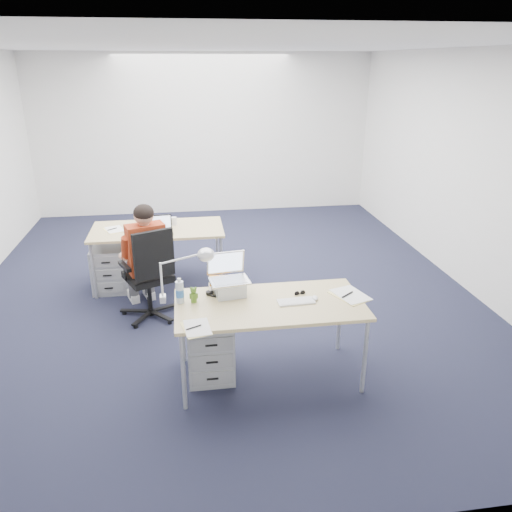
# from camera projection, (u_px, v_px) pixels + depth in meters

# --- Properties ---
(floor) EXTENTS (7.00, 7.00, 0.00)m
(floor) POSITION_uv_depth(u_px,v_px,m) (222.00, 289.00, 6.20)
(floor) COLOR black
(floor) RESTS_ON ground
(room) EXTENTS (6.02, 7.02, 2.80)m
(room) POSITION_uv_depth(u_px,v_px,m) (219.00, 150.00, 5.58)
(room) COLOR silver
(room) RESTS_ON ground
(desk_near) EXTENTS (1.60, 0.80, 0.73)m
(desk_near) POSITION_uv_depth(u_px,v_px,m) (269.00, 308.00, 4.25)
(desk_near) COLOR tan
(desk_near) RESTS_ON ground
(desk_far) EXTENTS (1.60, 0.80, 0.73)m
(desk_far) POSITION_uv_depth(u_px,v_px,m) (158.00, 232.00, 6.13)
(desk_far) COLOR tan
(desk_far) RESTS_ON ground
(office_chair) EXTENTS (0.88, 0.88, 1.05)m
(office_chair) POSITION_uv_depth(u_px,v_px,m) (151.00, 292.00, 5.43)
(office_chair) COLOR black
(office_chair) RESTS_ON ground
(seated_person) EXTENTS (0.54, 0.76, 1.26)m
(seated_person) POSITION_uv_depth(u_px,v_px,m) (144.00, 258.00, 5.46)
(seated_person) COLOR #9F3216
(seated_person) RESTS_ON ground
(drawer_pedestal_near) EXTENTS (0.40, 0.50, 0.55)m
(drawer_pedestal_near) POSITION_uv_depth(u_px,v_px,m) (210.00, 347.00, 4.43)
(drawer_pedestal_near) COLOR #A9ACAE
(drawer_pedestal_near) RESTS_ON ground
(drawer_pedestal_far) EXTENTS (0.40, 0.50, 0.55)m
(drawer_pedestal_far) POSITION_uv_depth(u_px,v_px,m) (110.00, 268.00, 6.13)
(drawer_pedestal_far) COLOR #A9ACAE
(drawer_pedestal_far) RESTS_ON ground
(silver_laptop) EXTENTS (0.37, 0.31, 0.36)m
(silver_laptop) POSITION_uv_depth(u_px,v_px,m) (229.00, 276.00, 4.32)
(silver_laptop) COLOR silver
(silver_laptop) RESTS_ON desk_near
(wireless_keyboard) EXTENTS (0.32, 0.14, 0.02)m
(wireless_keyboard) POSITION_uv_depth(u_px,v_px,m) (296.00, 301.00, 4.24)
(wireless_keyboard) COLOR white
(wireless_keyboard) RESTS_ON desk_near
(computer_mouse) EXTENTS (0.06, 0.09, 0.03)m
(computer_mouse) POSITION_uv_depth(u_px,v_px,m) (315.00, 298.00, 4.29)
(computer_mouse) COLOR white
(computer_mouse) RESTS_ON desk_near
(headphones) EXTENTS (0.20, 0.16, 0.03)m
(headphones) POSITION_uv_depth(u_px,v_px,m) (217.00, 292.00, 4.39)
(headphones) COLOR black
(headphones) RESTS_ON desk_near
(can_koozie) EXTENTS (0.07, 0.07, 0.10)m
(can_koozie) POSITION_uv_depth(u_px,v_px,m) (221.00, 294.00, 4.28)
(can_koozie) COLOR #161B46
(can_koozie) RESTS_ON desk_near
(water_bottle) EXTENTS (0.08, 0.08, 0.22)m
(water_bottle) POSITION_uv_depth(u_px,v_px,m) (180.00, 291.00, 4.20)
(water_bottle) COLOR silver
(water_bottle) RESTS_ON desk_near
(bear_figurine) EXTENTS (0.09, 0.08, 0.14)m
(bear_figurine) POSITION_uv_depth(u_px,v_px,m) (194.00, 294.00, 4.23)
(bear_figurine) COLOR #396E1D
(bear_figurine) RESTS_ON desk_near
(book_stack) EXTENTS (0.25, 0.20, 0.10)m
(book_stack) POSITION_uv_depth(u_px,v_px,m) (222.00, 284.00, 4.47)
(book_stack) COLOR silver
(book_stack) RESTS_ON desk_near
(cordless_phone) EXTENTS (0.04, 0.03, 0.15)m
(cordless_phone) POSITION_uv_depth(u_px,v_px,m) (180.00, 286.00, 4.37)
(cordless_phone) COLOR black
(cordless_phone) RESTS_ON desk_near
(papers_left) EXTENTS (0.23, 0.30, 0.01)m
(papers_left) POSITION_uv_depth(u_px,v_px,m) (196.00, 328.00, 3.82)
(papers_left) COLOR #FFEE93
(papers_left) RESTS_ON desk_near
(papers_right) EXTENTS (0.33, 0.39, 0.01)m
(papers_right) POSITION_uv_depth(u_px,v_px,m) (350.00, 296.00, 4.35)
(papers_right) COLOR #FFEE93
(papers_right) RESTS_ON desk_near
(sunglasses) EXTENTS (0.11, 0.07, 0.02)m
(sunglasses) POSITION_uv_depth(u_px,v_px,m) (300.00, 293.00, 4.38)
(sunglasses) COLOR black
(sunglasses) RESTS_ON desk_near
(desk_lamp) EXTENTS (0.46, 0.31, 0.49)m
(desk_lamp) POSITION_uv_depth(u_px,v_px,m) (179.00, 275.00, 4.19)
(desk_lamp) COLOR silver
(desk_lamp) RESTS_ON desk_near
(dark_laptop) EXTENTS (0.32, 0.31, 0.21)m
(dark_laptop) POSITION_uv_depth(u_px,v_px,m) (160.00, 225.00, 5.90)
(dark_laptop) COLOR black
(dark_laptop) RESTS_ON desk_far
(far_cup) EXTENTS (0.07, 0.07, 0.10)m
(far_cup) POSITION_uv_depth(u_px,v_px,m) (174.00, 221.00, 6.23)
(far_cup) COLOR white
(far_cup) RESTS_ON desk_far
(far_papers) EXTENTS (0.28, 0.32, 0.01)m
(far_papers) POSITION_uv_depth(u_px,v_px,m) (114.00, 230.00, 6.05)
(far_papers) COLOR white
(far_papers) RESTS_ON desk_far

